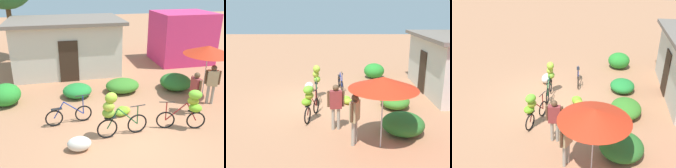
# 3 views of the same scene
# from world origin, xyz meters

# --- Properties ---
(ground_plane) EXTENTS (60.00, 60.00, 0.00)m
(ground_plane) POSITION_xyz_m (0.00, 0.00, 0.00)
(ground_plane) COLOR #AF7552
(building_low) EXTENTS (5.73, 3.71, 2.77)m
(building_low) POSITION_xyz_m (-1.50, 6.72, 1.41)
(building_low) COLOR beige
(building_low) RESTS_ON ground
(shop_pink) EXTENTS (3.20, 2.80, 2.90)m
(shop_pink) POSITION_xyz_m (5.27, 7.15, 1.45)
(shop_pink) COLOR #D3316C
(shop_pink) RESTS_ON ground
(hedge_bush_front_left) EXTENTS (1.17, 1.17, 0.86)m
(hedge_bush_front_left) POSITION_xyz_m (-4.13, 3.13, 0.43)
(hedge_bush_front_left) COLOR #2B8D2F
(hedge_bush_front_left) RESTS_ON ground
(hedge_bush_front_right) EXTENTS (1.21, 1.10, 0.56)m
(hedge_bush_front_right) POSITION_xyz_m (-1.31, 3.26, 0.28)
(hedge_bush_front_right) COLOR #268536
(hedge_bush_front_right) RESTS_ON ground
(hedge_bush_mid) EXTENTS (1.47, 1.19, 0.59)m
(hedge_bush_mid) POSITION_xyz_m (0.67, 3.35, 0.29)
(hedge_bush_mid) COLOR #3C8029
(hedge_bush_mid) RESTS_ON ground
(hedge_bush_by_door) EXTENTS (1.38, 1.39, 0.70)m
(hedge_bush_by_door) POSITION_xyz_m (3.08, 3.12, 0.35)
(hedge_bush_by_door) COLOR #2B6B28
(hedge_bush_by_door) RESTS_ON ground
(market_umbrella) EXTENTS (1.99, 1.99, 2.17)m
(market_umbrella) POSITION_xyz_m (3.94, 2.26, 1.99)
(market_umbrella) COLOR beige
(market_umbrella) RESTS_ON ground
(bicycle_leftmost) EXTENTS (1.60, 0.28, 1.00)m
(bicycle_leftmost) POSITION_xyz_m (-1.78, 1.14, 0.34)
(bicycle_leftmost) COLOR black
(bicycle_leftmost) RESTS_ON ground
(bicycle_near_pile) EXTENTS (1.67, 0.42, 1.52)m
(bicycle_near_pile) POSITION_xyz_m (-0.48, 0.04, 0.88)
(bicycle_near_pile) COLOR black
(bicycle_near_pile) RESTS_ON ground
(bicycle_center_loaded) EXTENTS (1.58, 0.60, 1.38)m
(bicycle_center_loaded) POSITION_xyz_m (2.05, -0.04, 0.83)
(bicycle_center_loaded) COLOR black
(bicycle_center_loaded) RESTS_ON ground
(banana_pile_on_ground) EXTENTS (0.77, 0.68, 0.32)m
(banana_pile_on_ground) POSITION_xyz_m (0.16, 1.35, 0.15)
(banana_pile_on_ground) COLOR #8EA431
(banana_pile_on_ground) RESTS_ON ground
(produce_sack) EXTENTS (0.72, 0.48, 0.44)m
(produce_sack) POSITION_xyz_m (-1.60, -0.43, 0.22)
(produce_sack) COLOR silver
(produce_sack) RESTS_ON ground
(person_vendor) EXTENTS (0.53, 0.35, 1.61)m
(person_vendor) POSITION_xyz_m (3.78, 1.49, 0.98)
(person_vendor) COLOR gray
(person_vendor) RESTS_ON ground
(person_bystander) EXTENTS (0.23, 0.58, 1.59)m
(person_bystander) POSITION_xyz_m (2.75, 0.92, 0.97)
(person_bystander) COLOR gray
(person_bystander) RESTS_ON ground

